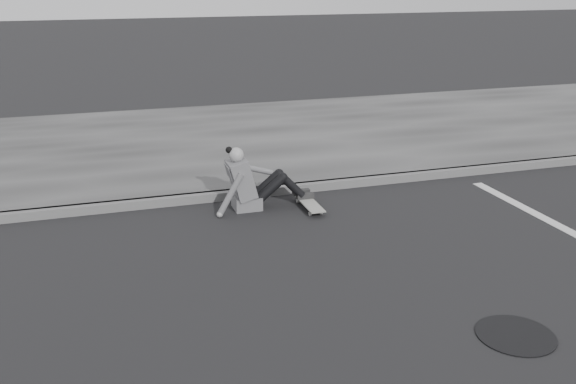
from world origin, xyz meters
name	(u,v)px	position (x,y,z in m)	size (l,w,h in m)	color
ground	(344,269)	(0.00, 0.00, 0.00)	(80.00, 80.00, 0.00)	black
curb	(277,190)	(0.00, 2.58, 0.06)	(24.00, 0.16, 0.12)	#505050
sidewalk	(231,140)	(0.00, 5.60, 0.06)	(24.00, 6.00, 0.12)	#363636
manhole	(516,335)	(0.94, -1.69, 0.01)	(0.69, 0.69, 0.01)	black
skateboard	(309,203)	(0.25, 1.88, 0.07)	(0.20, 0.78, 0.09)	gray
seated_woman	(251,183)	(-0.49, 2.13, 0.36)	(1.38, 0.46, 0.88)	#535355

